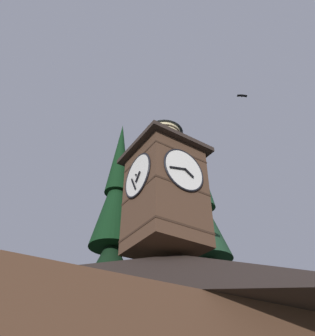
# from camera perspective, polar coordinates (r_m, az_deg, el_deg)

# --- Properties ---
(clock_tower) EXTENTS (3.87, 3.87, 8.28)m
(clock_tower) POSITION_cam_1_polar(r_m,az_deg,el_deg) (16.19, 1.32, -3.28)
(clock_tower) COLOR #4C3323
(clock_tower) RESTS_ON building_main
(pine_tree_behind) EXTENTS (5.08, 5.08, 19.00)m
(pine_tree_behind) POSITION_cam_1_polar(r_m,az_deg,el_deg) (18.56, -8.78, -19.46)
(pine_tree_behind) COLOR #473323
(pine_tree_behind) RESTS_ON ground_plane
(pine_tree_aside) EXTENTS (6.86, 6.86, 19.33)m
(pine_tree_aside) POSITION_cam_1_polar(r_m,az_deg,el_deg) (22.43, 9.61, -22.27)
(pine_tree_aside) COLOR #473323
(pine_tree_aside) RESTS_ON ground_plane
(moon) EXTENTS (1.58, 1.58, 1.58)m
(moon) POSITION_cam_1_polar(r_m,az_deg,el_deg) (59.40, -5.13, -22.50)
(moon) COLOR silver
(flying_bird_high) EXTENTS (0.63, 0.44, 0.12)m
(flying_bird_high) POSITION_cam_1_polar(r_m,az_deg,el_deg) (20.79, 15.06, 12.53)
(flying_bird_high) COLOR black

